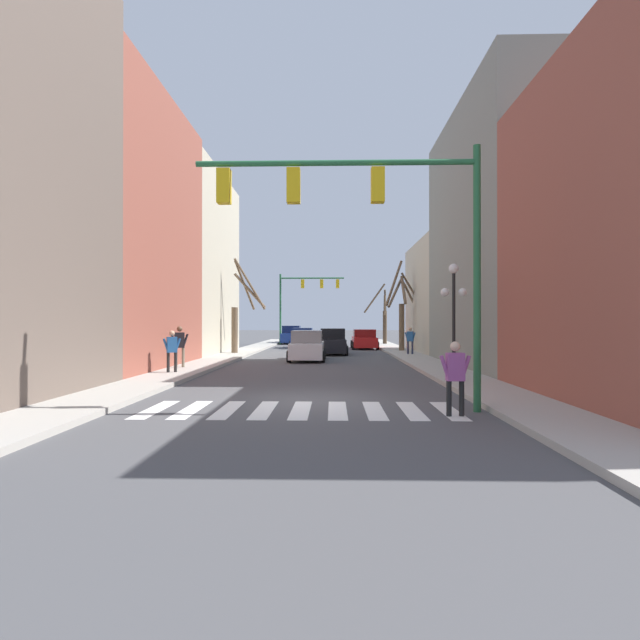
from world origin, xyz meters
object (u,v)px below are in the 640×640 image
object	(u,v)px
traffic_signal_near	(372,214)
car_parked_right_far	(333,342)
street_tree_right_mid	(239,315)
street_tree_left_mid	(384,319)
traffic_signal_far	(303,293)
pedestrian_on_right_sidewalk	(410,338)
pedestrian_crossing_street	(455,372)
car_driving_away_lane	(303,339)
car_parked_left_far	(364,340)
pedestrian_waiting_at_curb	(180,343)
car_parked_left_mid	(307,347)
street_tree_left_far	(401,310)
pedestrian_on_left_sidewalk	(172,348)
car_parked_right_near	(292,335)
street_lamp_right_corner	(454,297)

from	to	relation	value
traffic_signal_near	car_parked_right_far	size ratio (longest dim) A/B	1.66
street_tree_right_mid	street_tree_left_mid	bearing A→B (deg)	52.04
traffic_signal_far	pedestrian_on_right_sidewalk	distance (m)	18.36
traffic_signal_far	pedestrian_crossing_street	xyz separation A→B (m)	(5.65, -36.22, -3.99)
car_driving_away_lane	car_parked_left_far	distance (m)	5.21
pedestrian_waiting_at_curb	street_tree_right_mid	xyz separation A→B (m)	(0.67, 10.56, 1.38)
traffic_signal_near	pedestrian_on_right_sidewalk	world-z (taller)	traffic_signal_near
car_parked_left_mid	pedestrian_on_right_sidewalk	bearing A→B (deg)	119.60
pedestrian_waiting_at_curb	street_tree_left_far	distance (m)	17.81
car_driving_away_lane	pedestrian_on_left_sidewalk	size ratio (longest dim) A/B	2.52
car_driving_away_lane	pedestrian_crossing_street	size ratio (longest dim) A/B	2.46
car_parked_right_far	street_tree_left_mid	bearing A→B (deg)	-19.71
car_parked_left_mid	traffic_signal_far	bearing A→B (deg)	-175.91
traffic_signal_near	pedestrian_on_right_sidewalk	bearing A→B (deg)	78.61
street_tree_left_mid	pedestrian_on_right_sidewalk	bearing A→B (deg)	-89.43
car_parked_right_near	car_parked_left_far	world-z (taller)	car_parked_right_near
pedestrian_crossing_street	street_tree_left_far	bearing A→B (deg)	81.15
traffic_signal_far	pedestrian_crossing_street	bearing A→B (deg)	-81.13
street_tree_left_mid	street_lamp_right_corner	bearing A→B (deg)	-90.73
street_lamp_right_corner	car_driving_away_lane	bearing A→B (deg)	106.30
pedestrian_crossing_street	car_parked_right_near	bearing A→B (deg)	96.35
traffic_signal_far	car_parked_right_near	xyz separation A→B (m)	(-1.26, 1.87, -4.16)
pedestrian_on_left_sidewalk	pedestrian_on_right_sidewalk	xyz separation A→B (m)	(11.31, 11.70, 0.01)
street_tree_left_far	car_parked_left_far	bearing A→B (deg)	114.60
car_parked_right_far	street_tree_right_mid	distance (m)	6.46
street_tree_left_far	pedestrian_on_left_sidewalk	bearing A→B (deg)	-126.00
car_parked_left_mid	car_driving_away_lane	xyz separation A→B (m)	(-1.09, 13.69, -0.01)
pedestrian_on_left_sidewalk	street_tree_left_mid	world-z (taller)	street_tree_left_mid
pedestrian_on_left_sidewalk	pedestrian_on_right_sidewalk	size ratio (longest dim) A/B	0.99
traffic_signal_far	pedestrian_on_right_sidewalk	size ratio (longest dim) A/B	4.04
car_parked_right_far	pedestrian_waiting_at_curb	bearing A→B (deg)	148.92
traffic_signal_far	street_tree_left_mid	distance (m)	8.06
pedestrian_on_right_sidewalk	street_tree_left_far	size ratio (longest dim) A/B	0.26
street_tree_left_mid	traffic_signal_far	bearing A→B (deg)	171.10
pedestrian_crossing_street	street_tree_right_mid	distance (m)	22.97
car_parked_right_far	pedestrian_crossing_street	xyz separation A→B (m)	(2.81, -21.86, 0.21)
car_parked_right_far	street_tree_right_mid	world-z (taller)	street_tree_right_mid
car_parked_left_mid	pedestrian_on_right_sidewalk	distance (m)	7.26
traffic_signal_near	pedestrian_waiting_at_curb	world-z (taller)	traffic_signal_near
traffic_signal_near	car_parked_left_far	bearing A→B (deg)	86.79
pedestrian_on_right_sidewalk	street_tree_left_mid	distance (m)	15.09
street_lamp_right_corner	pedestrian_on_left_sidewalk	world-z (taller)	street_lamp_right_corner
car_driving_away_lane	street_tree_left_mid	distance (m)	8.92
street_lamp_right_corner	car_parked_left_far	size ratio (longest dim) A/B	0.90
pedestrian_waiting_at_curb	street_tree_right_mid	bearing A→B (deg)	72.92
pedestrian_on_left_sidewalk	street_tree_left_mid	bearing A→B (deg)	-141.10
street_lamp_right_corner	pedestrian_on_left_sidewalk	distance (m)	11.11
car_parked_right_far	car_parked_right_near	distance (m)	16.74
traffic_signal_near	car_driving_away_lane	world-z (taller)	traffic_signal_near
car_parked_right_near	street_tree_left_mid	xyz separation A→B (m)	(8.83, -3.05, 1.65)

